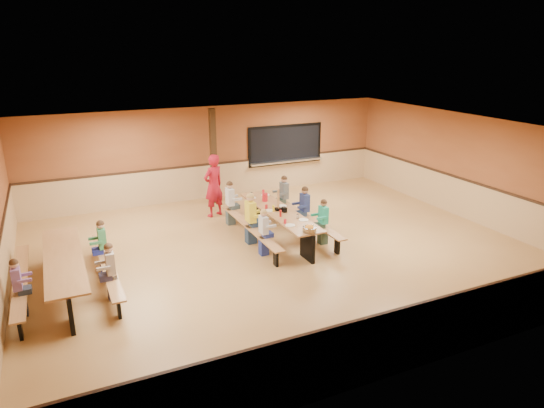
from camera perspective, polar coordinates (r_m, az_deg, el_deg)
name	(u,v)px	position (r m, az deg, el deg)	size (l,w,h in m)	color
ground	(280,251)	(12.03, 0.90, -5.57)	(12.00, 12.00, 0.00)	olive
room_envelope	(280,225)	(11.76, 0.92, -2.49)	(12.04, 10.04, 3.02)	brown
kitchen_pass_through	(285,146)	(16.94, 1.59, 6.79)	(2.78, 0.28, 1.38)	black
structural_post	(214,157)	(15.39, -6.90, 5.54)	(0.18, 0.18, 3.00)	black
cafeteria_table_main	(279,218)	(12.69, 0.85, -1.70)	(1.91, 3.70, 0.74)	#A46F41
cafeteria_table_second	(65,267)	(10.87, -23.22, -6.81)	(1.91, 3.70, 0.74)	#A46F41
seated_child_white_left	(264,233)	(11.62, -0.99, -3.37)	(0.34, 0.28, 1.15)	#BCBCC2
seated_adult_yellow	(251,219)	(12.29, -2.53, -1.74)	(0.42, 0.34, 1.31)	yellow
seated_child_grey_left	(230,203)	(13.64, -4.94, 0.08)	(0.38, 0.31, 1.24)	silver
seated_child_teal_right	(323,222)	(12.33, 6.03, -2.12)	(0.35, 0.29, 1.17)	#22AC88
seated_child_navy_right	(305,209)	(13.12, 3.85, -0.62)	(0.38, 0.31, 1.24)	navy
seated_child_char_right	(284,197)	(14.18, 1.43, 0.86)	(0.38, 0.31, 1.23)	#545B5F
seated_child_purple_sec	(18,288)	(10.24, -27.69, -8.76)	(0.34, 0.27, 1.14)	#855A95
seated_child_green_sec	(103,246)	(11.42, -19.28, -4.74)	(0.36, 0.29, 1.19)	#377D4C
seated_child_tan_sec	(111,272)	(10.16, -18.40, -7.57)	(0.36, 0.29, 1.18)	#A39385
standing_woman	(214,186)	(14.27, -6.89, 2.17)	(0.68, 0.45, 1.86)	#AA1324
punch_pitcher	(265,197)	(13.35, -0.84, 0.79)	(0.16, 0.16, 0.22)	red
chip_bowl	(309,229)	(11.21, 4.43, -2.93)	(0.32, 0.32, 0.15)	orange
napkin_dispenser	(284,210)	(12.49, 1.46, -0.67)	(0.10, 0.14, 0.13)	black
condiment_mustard	(273,208)	(12.52, 0.17, -0.52)	(0.06, 0.06, 0.17)	yellow
condiment_ketchup	(280,213)	(12.16, 1.01, -1.10)	(0.06, 0.06, 0.17)	#B2140F
table_paddle	(278,205)	(12.61, 0.75, -0.14)	(0.16, 0.16, 0.56)	black
place_settings	(279,209)	(12.60, 0.85, -0.55)	(0.65, 3.30, 0.11)	beige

